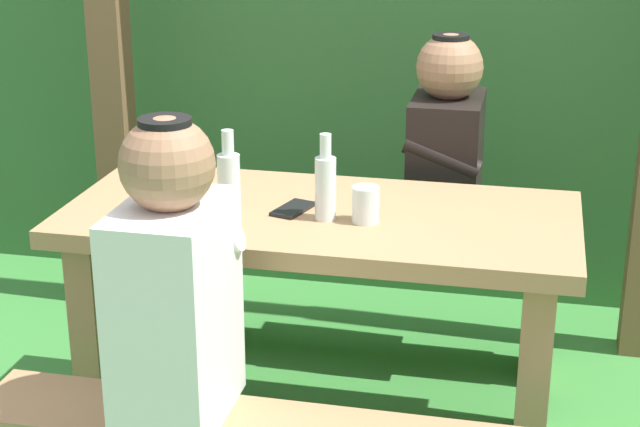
# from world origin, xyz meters

# --- Properties ---
(hedge_backdrop) EXTENTS (6.40, 1.01, 1.78)m
(hedge_backdrop) POSITION_xyz_m (0.00, 1.69, 0.89)
(hedge_backdrop) COLOR #326230
(hedge_backdrop) RESTS_ON ground_plane
(pergola_post_left) EXTENTS (0.12, 0.12, 1.94)m
(pergola_post_left) POSITION_xyz_m (-0.96, 0.84, 0.97)
(pergola_post_left) COLOR brown
(pergola_post_left) RESTS_ON ground_plane
(picnic_table) EXTENTS (1.40, 0.64, 0.74)m
(picnic_table) POSITION_xyz_m (0.00, 0.00, 0.51)
(picnic_table) COLOR #9E7A51
(picnic_table) RESTS_ON ground_plane
(bench_far) EXTENTS (1.40, 0.24, 0.42)m
(bench_far) POSITION_xyz_m (0.00, 0.59, 0.30)
(bench_far) COLOR #9E7A51
(bench_far) RESTS_ON ground_plane
(person_white_shirt) EXTENTS (0.25, 0.35, 0.72)m
(person_white_shirt) POSITION_xyz_m (-0.21, -0.58, 0.75)
(person_white_shirt) COLOR white
(person_white_shirt) RESTS_ON bench_near
(person_black_coat) EXTENTS (0.25, 0.35, 0.72)m
(person_black_coat) POSITION_xyz_m (0.28, 0.58, 0.75)
(person_black_coat) COLOR black
(person_black_coat) RESTS_ON bench_far
(drinking_glass) EXTENTS (0.07, 0.07, 0.10)m
(drinking_glass) POSITION_xyz_m (0.14, -0.06, 0.79)
(drinking_glass) COLOR silver
(drinking_glass) RESTS_ON picnic_table
(bottle_left) EXTENTS (0.06, 0.06, 0.23)m
(bottle_left) POSITION_xyz_m (0.03, -0.06, 0.84)
(bottle_left) COLOR silver
(bottle_left) RESTS_ON picnic_table
(bottle_right) EXTENTS (0.06, 0.06, 0.23)m
(bottle_right) POSITION_xyz_m (-0.24, -0.07, 0.84)
(bottle_right) COLOR silver
(bottle_right) RESTS_ON picnic_table
(cell_phone) EXTENTS (0.11, 0.15, 0.01)m
(cell_phone) POSITION_xyz_m (-0.07, -0.02, 0.75)
(cell_phone) COLOR black
(cell_phone) RESTS_ON picnic_table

